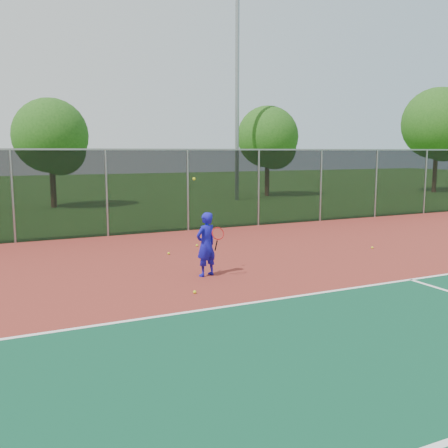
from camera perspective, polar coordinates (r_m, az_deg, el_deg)
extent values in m
cube|color=maroon|center=(10.29, 16.67, -8.71)|extent=(30.00, 20.00, 0.02)
cube|color=white|center=(12.33, 20.54, -5.97)|extent=(22.00, 0.10, 0.00)
cube|color=black|center=(18.57, -4.16, 3.86)|extent=(30.00, 0.04, 3.00)
cube|color=gray|center=(18.51, -4.21, 8.49)|extent=(30.00, 0.06, 0.06)
imported|color=#1512AB|center=(11.79, -2.07, -2.34)|extent=(0.65, 0.53, 1.53)
cylinder|color=black|center=(11.62, -0.90, -2.47)|extent=(0.03, 0.15, 0.27)
torus|color=#A51414|center=(11.48, -0.70, -1.08)|extent=(0.30, 0.13, 0.29)
sphere|color=yellow|center=(11.60, -3.45, 5.17)|extent=(0.07, 0.07, 0.07)
sphere|color=yellow|center=(14.42, -6.34, -3.35)|extent=(0.07, 0.07, 0.07)
sphere|color=yellow|center=(10.50, -3.37, -7.77)|extent=(0.07, 0.07, 0.07)
sphere|color=yellow|center=(15.83, 16.58, -2.60)|extent=(0.07, 0.07, 0.07)
sphere|color=yellow|center=(15.54, -3.11, -2.46)|extent=(0.07, 0.07, 0.07)
cylinder|color=gray|center=(30.55, 1.51, 14.21)|extent=(0.24, 0.24, 12.17)
cylinder|color=#3A2115|center=(27.81, -18.95, 4.03)|extent=(0.30, 0.30, 2.18)
sphere|color=#1E4A13|center=(27.75, -19.21, 9.52)|extent=(3.87, 3.87, 3.87)
sphere|color=#1E4A13|center=(27.49, -18.23, 8.06)|extent=(2.66, 2.66, 2.66)
cylinder|color=#3A2115|center=(33.27, 4.94, 5.15)|extent=(0.30, 0.30, 2.26)
sphere|color=#1E4A13|center=(33.23, 5.00, 9.91)|extent=(4.01, 4.01, 4.01)
sphere|color=#1E4A13|center=(33.17, 5.85, 8.60)|extent=(2.76, 2.76, 2.76)
cylinder|color=#3A2115|center=(39.19, 22.95, 5.44)|extent=(0.30, 0.30, 2.85)
sphere|color=#1E4A13|center=(39.20, 23.24, 10.51)|extent=(5.06, 5.06, 5.06)
sphere|color=#1E4A13|center=(39.27, 23.89, 9.09)|extent=(3.48, 3.48, 3.48)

